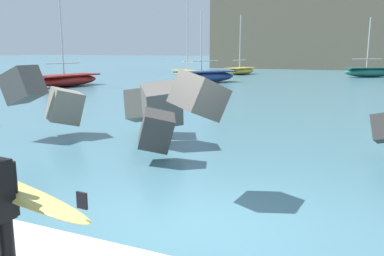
{
  "coord_description": "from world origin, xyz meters",
  "views": [
    {
      "loc": [
        2.47,
        -5.86,
        2.76
      ],
      "look_at": [
        -0.36,
        0.5,
        1.4
      ],
      "focal_mm": 37.15,
      "sensor_mm": 36.0,
      "label": 1
    }
  ],
  "objects_px": {
    "boat_near_left": "(241,70)",
    "boat_mid_centre": "(68,80)",
    "boat_far_right": "(205,76)",
    "boat_near_right": "(186,73)",
    "boat_mid_left": "(370,72)"
  },
  "relations": [
    {
      "from": "boat_mid_centre",
      "to": "boat_far_right",
      "type": "distance_m",
      "value": 11.49
    },
    {
      "from": "boat_mid_left",
      "to": "boat_mid_centre",
      "type": "relative_size",
      "value": 0.82
    },
    {
      "from": "boat_near_left",
      "to": "boat_near_right",
      "type": "height_order",
      "value": "boat_near_right"
    },
    {
      "from": "boat_near_right",
      "to": "boat_far_right",
      "type": "bearing_deg",
      "value": -53.14
    },
    {
      "from": "boat_mid_left",
      "to": "boat_near_right",
      "type": "bearing_deg",
      "value": -157.54
    },
    {
      "from": "boat_near_right",
      "to": "boat_mid_left",
      "type": "height_order",
      "value": "boat_near_right"
    },
    {
      "from": "boat_near_left",
      "to": "boat_mid_centre",
      "type": "height_order",
      "value": "boat_mid_centre"
    },
    {
      "from": "boat_near_right",
      "to": "boat_mid_left",
      "type": "xyz_separation_m",
      "value": [
        17.97,
        7.43,
        0.12
      ]
    },
    {
      "from": "boat_near_right",
      "to": "boat_mid_left",
      "type": "distance_m",
      "value": 19.45
    },
    {
      "from": "boat_near_right",
      "to": "boat_near_left",
      "type": "bearing_deg",
      "value": 59.92
    },
    {
      "from": "boat_near_left",
      "to": "boat_mid_centre",
      "type": "distance_m",
      "value": 22.37
    },
    {
      "from": "boat_near_left",
      "to": "boat_near_right",
      "type": "relative_size",
      "value": 0.87
    },
    {
      "from": "boat_near_left",
      "to": "boat_mid_left",
      "type": "xyz_separation_m",
      "value": [
        13.99,
        0.56,
        0.1
      ]
    },
    {
      "from": "boat_near_left",
      "to": "boat_mid_centre",
      "type": "relative_size",
      "value": 0.9
    },
    {
      "from": "boat_near_right",
      "to": "boat_mid_left",
      "type": "relative_size",
      "value": 1.27
    }
  ]
}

